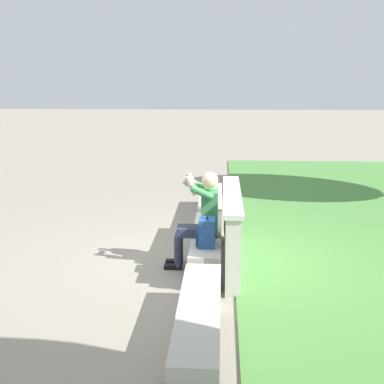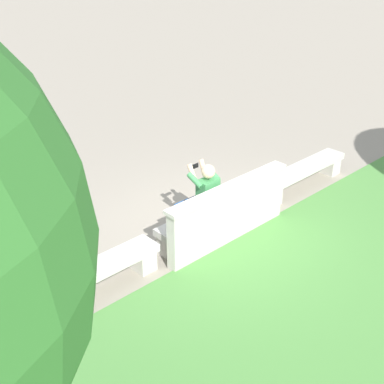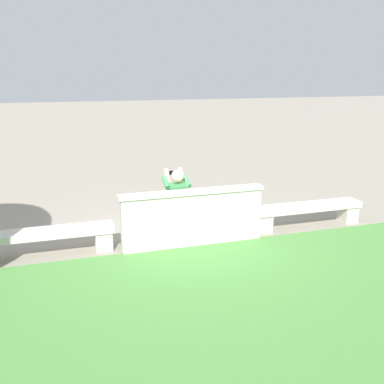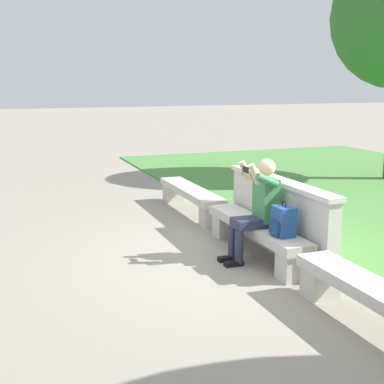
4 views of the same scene
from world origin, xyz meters
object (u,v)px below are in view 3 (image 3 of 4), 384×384
bench_near (187,223)px  bench_mid (44,238)px  bench_main (307,211)px  person_photographer (176,200)px  backpack (151,210)px

bench_near → bench_mid: (2.46, 0.00, 0.00)m
bench_main → bench_mid: bearing=0.0°
bench_near → person_photographer: 0.47m
person_photographer → bench_mid: bearing=2.0°
bench_mid → person_photographer: (-2.28, -0.08, 0.43)m
person_photographer → bench_near: bearing=156.8°
person_photographer → backpack: size_ratio=3.08×
person_photographer → bench_main: bearing=178.3°
bench_near → backpack: backpack is taller
bench_near → bench_mid: same height
bench_near → person_photographer: (0.18, -0.08, 0.43)m
bench_mid → backpack: 1.83m
bench_near → bench_main: bearing=180.0°
bench_mid → person_photographer: 2.32m
bench_main → person_photographer: person_photographer is taller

